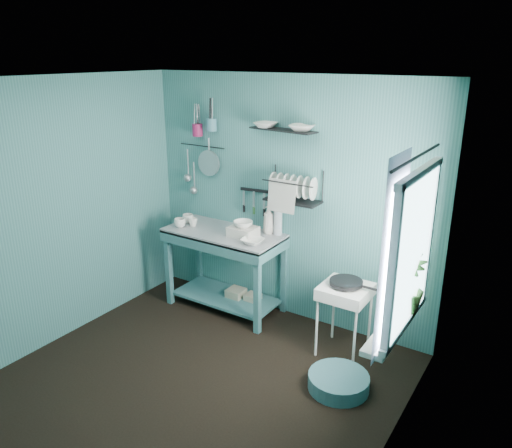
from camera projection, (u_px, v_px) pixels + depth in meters
The scene contains 36 objects.
floor at pixel (198, 382), 4.28m from camera, with size 3.20×3.20×0.00m, color black.
ceiling at pixel (184, 80), 3.47m from camera, with size 3.20×3.20×0.00m, color silver.
wall_back at pixel (286, 201), 5.07m from camera, with size 3.20×3.20×0.00m, color #387473.
wall_front at pixel (12, 333), 2.68m from camera, with size 3.20×3.20×0.00m, color #387473.
wall_left at pixel (60, 213), 4.70m from camera, with size 3.00×3.00×0.00m, color #387473.
wall_right at pixel (393, 299), 3.06m from camera, with size 3.00×3.00×0.00m, color #387473.
work_counter at pixel (226, 270), 5.41m from camera, with size 1.26×0.63×0.89m, color #34686D.
mug_left at pixel (180, 223), 5.37m from camera, with size 0.12×0.12×0.10m, color white.
mug_mid at pixel (193, 222), 5.40m from camera, with size 0.10×0.10×0.09m, color white.
mug_right at pixel (188, 219), 5.50m from camera, with size 0.12×0.12×0.10m, color white.
wash_tub at pixel (243, 231), 5.10m from camera, with size 0.28×0.22×0.10m, color beige.
tub_bowl at pixel (243, 224), 5.08m from camera, with size 0.20×0.20×0.06m, color white.
soap_bottle at pixel (269, 219), 5.16m from camera, with size 0.12×0.12×0.30m, color beige.
water_bottle at pixel (278, 221), 5.13m from camera, with size 0.09×0.09×0.28m, color #AAB4BE.
counter_bowl at pixel (253, 241), 4.91m from camera, with size 0.22×0.22×0.05m, color white.
hotplate_stand at pixel (344, 320), 4.60m from camera, with size 0.43×0.43×0.69m, color white.
frying_pan at pixel (346, 282), 4.48m from camera, with size 0.30×0.30×0.04m, color black.
knife_strip at pixel (254, 190), 5.21m from camera, with size 0.32×0.02×0.03m, color black.
dish_rack at pixel (293, 186), 4.83m from camera, with size 0.55×0.24×0.32m, color black.
upper_shelf at pixel (283, 130), 4.75m from camera, with size 0.70×0.18×0.01m, color black.
shelf_bowl_left at pixel (266, 116), 4.81m from camera, with size 0.22×0.22×0.05m, color white.
shelf_bowl_right at pixel (302, 122), 4.62m from camera, with size 0.24×0.24×0.06m, color white.
utensil_cup_magenta at pixel (197, 130), 5.34m from camera, with size 0.11×0.11×0.13m, color #941B4D.
utensil_cup_teal at pixel (212, 125), 5.22m from camera, with size 0.11×0.11×0.13m, color teal.
colander at pixel (209, 163), 5.42m from camera, with size 0.28×0.28×0.03m, color #A8ACB1.
ladle_outer at pixel (188, 163), 5.59m from camera, with size 0.01×0.01×0.30m, color #A8ACB1.
ladle_inner at pixel (194, 175), 5.60m from camera, with size 0.01×0.01×0.30m, color #A8ACB1.
hook_rail at pixel (202, 146), 5.43m from camera, with size 0.01×0.01×0.60m, color black.
window_glass at pixel (414, 252), 3.37m from camera, with size 1.10×1.10×0.00m, color white.
windowsill at pixel (394, 325), 3.61m from camera, with size 0.16×0.95×0.04m, color white.
curtain at pixel (391, 258), 3.15m from camera, with size 1.35×1.35×0.00m, color white.
curtain_rod at pixel (418, 157), 3.18m from camera, with size 0.02×0.02×1.05m, color black.
potted_plant at pixel (405, 285), 3.65m from camera, with size 0.27×0.27×0.48m, color #396C2B.
storage_tin_large at pixel (236, 298), 5.51m from camera, with size 0.18×0.18×0.22m, color gray.
storage_tin_small at pixel (253, 303), 5.43m from camera, with size 0.15×0.15×0.20m, color gray.
floor_basin at pixel (338, 382), 4.18m from camera, with size 0.51×0.51×0.13m, color teal.
Camera 1 is at (2.38, -2.76, 2.68)m, focal length 35.00 mm.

